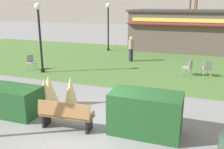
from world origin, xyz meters
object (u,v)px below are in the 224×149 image
(lamppost_mid, at_px, (39,29))
(food_kiosk, at_px, (179,30))
(park_bench, at_px, (66,115))
(parked_car_center_slot, at_px, (193,31))
(tree_right_bg, at_px, (189,13))
(cafe_chair_east, at_px, (207,67))
(parked_car_west_slot, at_px, (149,30))
(cafe_chair_west, at_px, (31,61))
(tree_left_bg, at_px, (196,13))
(cafe_chair_center, at_px, (189,66))
(lamppost_far, at_px, (108,21))
(tree_center_bg, at_px, (194,13))
(person_strolling, at_px, (131,49))

(lamppost_mid, bearing_deg, food_kiosk, 58.17)
(park_bench, distance_m, food_kiosk, 16.16)
(park_bench, relative_size, food_kiosk, 0.22)
(lamppost_mid, bearing_deg, park_bench, -49.38)
(parked_car_center_slot, bearing_deg, tree_right_bg, 97.38)
(cafe_chair_east, bearing_deg, park_bench, -118.23)
(lamppost_mid, distance_m, parked_car_center_slot, 21.10)
(parked_car_west_slot, bearing_deg, cafe_chair_west, -99.20)
(food_kiosk, bearing_deg, parked_car_west_slot, 115.48)
(cafe_chair_east, distance_m, tree_left_bg, 21.97)
(park_bench, height_order, parked_car_west_slot, parked_car_west_slot)
(park_bench, distance_m, tree_left_bg, 29.75)
(cafe_chair_west, height_order, cafe_chair_center, same)
(park_bench, relative_size, cafe_chair_east, 1.95)
(lamppost_mid, relative_size, tree_right_bg, 0.68)
(park_bench, bearing_deg, cafe_chair_west, 134.66)
(tree_left_bg, bearing_deg, parked_car_center_slot, -89.61)
(tree_left_bg, bearing_deg, food_kiosk, -93.59)
(lamppost_far, xyz_separation_m, tree_center_bg, (6.04, 17.88, 0.20))
(person_strolling, bearing_deg, cafe_chair_east, 132.77)
(food_kiosk, xyz_separation_m, cafe_chair_east, (2.33, -8.28, -1.15))
(food_kiosk, relative_size, cafe_chair_center, 8.95)
(cafe_chair_center, xyz_separation_m, tree_center_bg, (-0.77, 23.54, 2.11))
(lamppost_far, relative_size, cafe_chair_west, 4.33)
(cafe_chair_east, height_order, parked_car_west_slot, parked_car_west_slot)
(lamppost_far, bearing_deg, parked_car_west_slot, 84.87)
(cafe_chair_east, xyz_separation_m, tree_right_bg, (-2.44, 25.03, 1.95))
(cafe_chair_east, bearing_deg, parked_car_west_slot, 111.01)
(park_bench, height_order, cafe_chair_west, park_bench)
(lamppost_far, xyz_separation_m, tree_right_bg, (5.33, 19.48, 0.03))
(tree_left_bg, distance_m, tree_right_bg, 3.35)
(parked_car_west_slot, bearing_deg, parked_car_center_slot, -0.01)
(lamppost_mid, bearing_deg, cafe_chair_center, 15.09)
(cafe_chair_west, xyz_separation_m, tree_left_bg, (8.36, 23.80, 2.04))
(lamppost_mid, relative_size, lamppost_far, 1.00)
(parked_car_west_slot, relative_size, tree_right_bg, 0.76)
(person_strolling, bearing_deg, lamppost_far, -71.02)
(tree_left_bg, height_order, tree_center_bg, tree_center_bg)
(park_bench, bearing_deg, lamppost_far, 105.21)
(lamppost_mid, relative_size, food_kiosk, 0.48)
(park_bench, relative_size, tree_left_bg, 0.30)
(cafe_chair_east, relative_size, person_strolling, 0.53)
(lamppost_mid, relative_size, tree_center_bg, 0.64)
(cafe_chair_center, bearing_deg, parked_car_west_slot, 108.15)
(lamppost_far, height_order, person_strolling, lamppost_far)
(lamppost_mid, height_order, lamppost_far, same)
(lamppost_mid, xyz_separation_m, person_strolling, (4.00, 4.50, -1.58))
(lamppost_mid, height_order, tree_left_bg, tree_left_bg)
(park_bench, relative_size, tree_center_bg, 0.29)
(parked_car_center_slot, bearing_deg, park_bench, -96.12)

